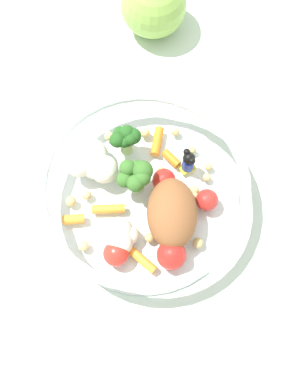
# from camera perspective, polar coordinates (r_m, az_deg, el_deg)

# --- Properties ---
(ground_plane) EXTENTS (2.40, 2.40, 0.00)m
(ground_plane) POSITION_cam_1_polar(r_m,az_deg,el_deg) (0.59, -0.99, -1.47)
(ground_plane) COLOR silver
(food_container) EXTENTS (0.22, 0.22, 0.06)m
(food_container) POSITION_cam_1_polar(r_m,az_deg,el_deg) (0.56, -0.18, -0.23)
(food_container) COLOR white
(food_container) RESTS_ON ground_plane
(loose_apple) EXTENTS (0.08, 0.08, 0.09)m
(loose_apple) POSITION_cam_1_polar(r_m,az_deg,el_deg) (0.68, 1.03, 19.68)
(loose_apple) COLOR #8CB74C
(loose_apple) RESTS_ON ground_plane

